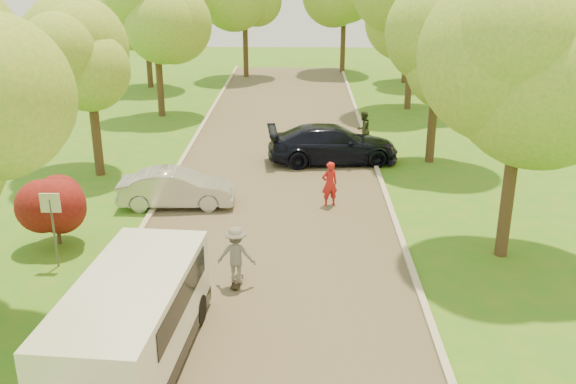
# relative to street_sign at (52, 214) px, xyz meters

# --- Properties ---
(ground) EXTENTS (100.00, 100.00, 0.00)m
(ground) POSITION_rel_street_sign_xyz_m (5.80, -4.00, -1.56)
(ground) COLOR #2F771C
(ground) RESTS_ON ground
(road) EXTENTS (8.00, 60.00, 0.01)m
(road) POSITION_rel_street_sign_xyz_m (5.80, 4.00, -1.56)
(road) COLOR #4C4438
(road) RESTS_ON ground
(curb_left) EXTENTS (0.18, 60.00, 0.12)m
(curb_left) POSITION_rel_street_sign_xyz_m (1.75, 4.00, -1.50)
(curb_left) COLOR #B2AD9E
(curb_left) RESTS_ON ground
(curb_right) EXTENTS (0.18, 60.00, 0.12)m
(curb_right) POSITION_rel_street_sign_xyz_m (9.85, 4.00, -1.50)
(curb_right) COLOR #B2AD9E
(curb_right) RESTS_ON ground
(street_sign) EXTENTS (0.55, 0.06, 2.17)m
(street_sign) POSITION_rel_street_sign_xyz_m (0.00, 0.00, 0.00)
(street_sign) COLOR #59595E
(street_sign) RESTS_ON ground
(red_shrub) EXTENTS (1.70, 1.70, 1.95)m
(red_shrub) POSITION_rel_street_sign_xyz_m (-0.50, 1.50, -0.47)
(red_shrub) COLOR #382619
(red_shrub) RESTS_ON ground
(tree_l_midb) EXTENTS (4.30, 4.20, 6.62)m
(tree_l_midb) POSITION_rel_street_sign_xyz_m (-1.01, 8.00, 3.02)
(tree_l_midb) COLOR #382619
(tree_l_midb) RESTS_ON ground
(tree_l_far) EXTENTS (4.92, 4.80, 7.79)m
(tree_l_far) POSITION_rel_street_sign_xyz_m (-0.59, 18.00, 3.90)
(tree_l_far) COLOR #382619
(tree_l_far) RESTS_ON ground
(tree_r_mida) EXTENTS (5.13, 5.00, 7.95)m
(tree_r_mida) POSITION_rel_street_sign_xyz_m (12.82, 1.00, 3.97)
(tree_r_mida) COLOR #382619
(tree_r_mida) RESTS_ON ground
(tree_r_midb) EXTENTS (4.51, 4.40, 7.01)m
(tree_r_midb) POSITION_rel_street_sign_xyz_m (12.40, 10.00, 3.32)
(tree_r_midb) COLOR #382619
(tree_r_midb) RESTS_ON ground
(tree_r_far) EXTENTS (5.33, 5.20, 8.34)m
(tree_r_far) POSITION_rel_street_sign_xyz_m (13.03, 20.00, 4.27)
(tree_r_far) COLOR #382619
(tree_r_far) RESTS_ON ground
(tree_bg_a) EXTENTS (5.12, 5.00, 7.72)m
(tree_bg_a) POSITION_rel_street_sign_xyz_m (-2.98, 26.00, 3.75)
(tree_bg_a) COLOR #382619
(tree_bg_a) RESTS_ON ground
(tree_bg_c) EXTENTS (4.92, 4.80, 7.33)m
(tree_bg_c) POSITION_rel_street_sign_xyz_m (3.01, 30.00, 3.46)
(tree_bg_c) COLOR #382619
(tree_bg_c) RESTS_ON ground
(minivan) EXTENTS (2.54, 5.53, 2.00)m
(minivan) POSITION_rel_street_sign_xyz_m (3.30, -4.52, -0.51)
(minivan) COLOR white
(minivan) RESTS_ON ground
(silver_sedan) EXTENTS (4.02, 1.57, 1.30)m
(silver_sedan) POSITION_rel_street_sign_xyz_m (2.50, 4.66, -0.91)
(silver_sedan) COLOR #B5B6BA
(silver_sedan) RESTS_ON ground
(dark_sedan) EXTENTS (5.62, 2.74, 1.57)m
(dark_sedan) POSITION_rel_street_sign_xyz_m (8.10, 9.83, -0.78)
(dark_sedan) COLOR black
(dark_sedan) RESTS_ON ground
(longboard) EXTENTS (0.29, 0.81, 0.09)m
(longboard) POSITION_rel_street_sign_xyz_m (5.11, -0.98, -1.48)
(longboard) COLOR black
(longboard) RESTS_ON ground
(skateboarder) EXTENTS (1.05, 0.66, 1.55)m
(skateboarder) POSITION_rel_street_sign_xyz_m (5.11, -0.98, -0.69)
(skateboarder) COLOR slate
(skateboarder) RESTS_ON longboard
(person_striped) EXTENTS (0.67, 0.55, 1.59)m
(person_striped) POSITION_rel_street_sign_xyz_m (7.77, 4.82, -0.77)
(person_striped) COLOR red
(person_striped) RESTS_ON ground
(person_olive) EXTENTS (0.97, 0.97, 1.59)m
(person_olive) POSITION_rel_street_sign_xyz_m (9.60, 12.41, -0.77)
(person_olive) COLOR #303620
(person_olive) RESTS_ON ground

